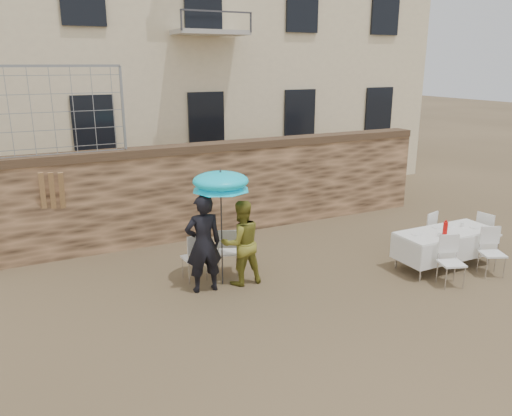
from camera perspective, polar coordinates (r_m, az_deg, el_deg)
name	(u,v)px	position (r m, az deg, el deg)	size (l,w,h in m)	color
ground	(295,332)	(8.08, 4.48, -13.94)	(80.00, 80.00, 0.00)	brown
stone_wall	(189,193)	(11.93, -7.69, 1.76)	(13.00, 0.50, 2.20)	brown
chain_link_fence	(42,113)	(11.03, -23.24, 9.99)	(3.20, 0.06, 1.80)	gray
man_suit	(203,244)	(9.07, -6.03, -4.08)	(0.67, 0.44, 1.84)	black
woman_dress	(241,243)	(9.37, -1.70, -3.97)	(0.79, 0.62, 1.64)	#ACA634
umbrella	(221,184)	(9.00, -4.06, 2.70)	(1.06, 1.06, 2.07)	#3F3F44
couple_chair_left	(194,256)	(9.71, -7.09, -5.48)	(0.48, 0.48, 0.96)	white
couple_chair_right	(228,250)	(9.94, -3.27, -4.86)	(0.48, 0.48, 0.96)	white
banquet_table	(446,233)	(10.87, 20.89, -2.67)	(2.10, 0.85, 0.78)	white
soda_bottle	(445,228)	(10.58, 20.82, -2.18)	(0.09, 0.09, 0.26)	red
table_chair_front_left	(452,262)	(10.06, 21.47, -5.76)	(0.48, 0.48, 0.96)	white
table_chair_front_right	(493,252)	(10.86, 25.43, -4.62)	(0.48, 0.48, 0.96)	white
table_chair_back	(423,232)	(11.60, 18.60, -2.58)	(0.48, 0.48, 0.96)	white
table_chair_side	(488,233)	(12.03, 25.01, -2.62)	(0.48, 0.48, 0.96)	white
wood_planks	(61,214)	(11.23, -21.42, -0.69)	(0.70, 0.20, 2.00)	#A37749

